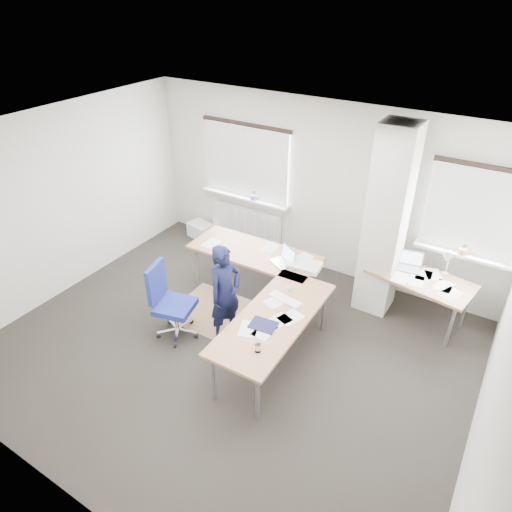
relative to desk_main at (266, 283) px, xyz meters
The scene contains 8 objects.
ground 1.00m from the desk_main, 101.04° to the right, with size 6.00×6.00×0.00m, color black.
room_shell 1.09m from the desk_main, 79.95° to the right, with size 6.04×5.04×2.82m.
floor_mat 1.04m from the desk_main, 166.00° to the right, with size 1.23×1.04×0.01m, color #926F50.
white_crate 2.87m from the desk_main, 146.81° to the left, with size 0.46×0.32×0.27m, color white.
desk_main is the anchor object (origin of this frame).
desk_side 2.15m from the desk_main, 34.38° to the left, with size 1.50×0.93×1.22m.
task_chair 1.35m from the desk_main, 138.02° to the right, with size 0.62×0.60×1.10m.
person 0.60m from the desk_main, 122.84° to the right, with size 0.52×0.34×1.42m, color black.
Camera 1 is at (2.71, -3.71, 4.29)m, focal length 32.00 mm.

